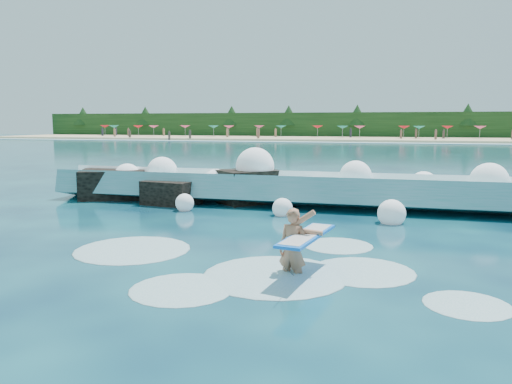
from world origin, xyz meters
TOP-DOWN VIEW (x-y plane):
  - ground at (0.00, 0.00)m, footprint 200.00×200.00m
  - beach at (0.00, 78.00)m, footprint 140.00×20.00m
  - wet_band at (0.00, 67.00)m, footprint 140.00×5.00m
  - treeline at (0.00, 88.00)m, footprint 140.00×4.00m
  - breaking_wave at (1.15, 7.41)m, footprint 18.40×2.85m
  - rock_cluster at (-3.43, 6.98)m, footprint 8.61×3.44m
  - surfer_with_board at (3.31, -1.44)m, footprint 1.06×2.88m
  - wave_spray at (1.24, 7.18)m, footprint 15.07×4.35m
  - surf_foam at (2.07, -1.09)m, footprint 9.64×6.06m
  - beach_umbrellas at (-0.04, 79.99)m, footprint 109.64×6.71m
  - beachgoers at (-6.05, 74.72)m, footprint 107.40×13.03m

SIDE VIEW (x-z plane):
  - ground at x=0.00m, z-range 0.00..0.00m
  - surf_foam at x=2.07m, z-range -0.08..0.08m
  - wet_band at x=0.00m, z-range 0.00..0.08m
  - beach at x=0.00m, z-range 0.00..0.40m
  - rock_cluster at x=-3.43m, z-range -0.27..1.22m
  - breaking_wave at x=1.15m, z-range -0.24..1.35m
  - surfer_with_board at x=3.31m, z-range -0.22..1.46m
  - wave_spray at x=1.24m, z-range -0.15..2.13m
  - beachgoers at x=-6.05m, z-range 0.13..2.05m
  - beach_umbrellas at x=-0.04m, z-range 2.00..2.50m
  - treeline at x=0.00m, z-range 0.00..5.00m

